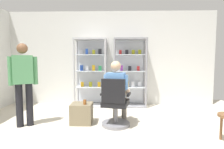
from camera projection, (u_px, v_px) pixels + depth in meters
The scene contains 8 objects.
back_wall at pixel (111, 58), 5.22m from camera, with size 6.00×0.10×2.70m, color silver.
display_cabinet_left at pixel (91, 72), 5.03m from camera, with size 0.90×0.45×1.90m.
display_cabinet_right at pixel (130, 72), 5.00m from camera, with size 0.90×0.45×1.90m.
office_chair at pixel (115, 107), 3.47m from camera, with size 0.61×0.58×0.96m.
seated_shopkeeper at pixel (117, 89), 3.60m from camera, with size 0.55×0.61×1.29m.
storage_crate at pixel (82, 113), 3.66m from camera, with size 0.43×0.39×0.42m, color #72664C.
tea_glass at pixel (85, 102), 3.57m from camera, with size 0.06×0.06×0.10m, color brown.
standing_customer at pixel (23, 79), 3.45m from camera, with size 0.48×0.36×1.63m.
Camera 1 is at (0.19, -2.24, 1.32)m, focal length 28.44 mm.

